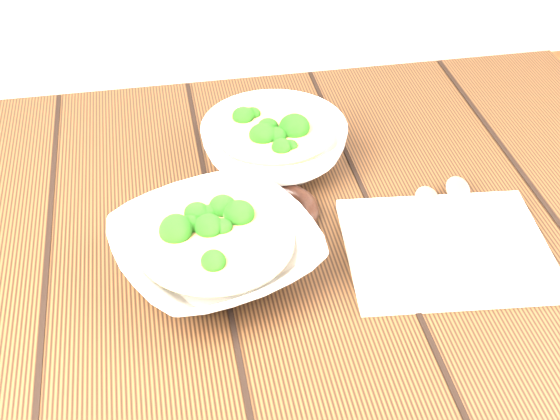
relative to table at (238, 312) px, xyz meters
name	(u,v)px	position (x,y,z in m)	size (l,w,h in m)	color
table	(238,312)	(0.00, 0.00, 0.00)	(1.20, 0.80, 0.75)	#36200F
soup_bowl_front	(216,250)	(-0.03, -0.04, 0.15)	(0.29, 0.29, 0.06)	silver
soup_bowl_back	(274,144)	(0.08, 0.15, 0.15)	(0.24, 0.24, 0.07)	silver
trivet	(278,211)	(0.06, 0.03, 0.13)	(0.10, 0.10, 0.03)	black
napkin	(446,249)	(0.24, -0.07, 0.13)	(0.23, 0.19, 0.01)	#BDB19D
spoon_left	(431,218)	(0.24, -0.02, 0.14)	(0.06, 0.19, 0.01)	#A49D90
spoon_right	(461,207)	(0.28, 0.00, 0.14)	(0.07, 0.19, 0.01)	#A49D90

